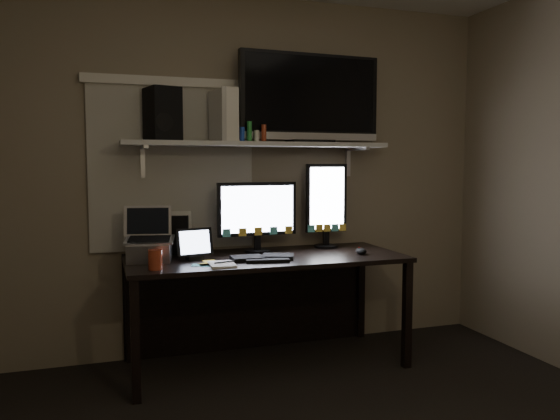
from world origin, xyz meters
name	(u,v)px	position (x,y,z in m)	size (l,w,h in m)	color
back_wall	(251,176)	(0.00, 1.80, 1.25)	(3.60, 3.60, 0.00)	#7C6F59
window_blinds	(173,169)	(-0.55, 1.79, 1.30)	(1.10, 0.02, 1.10)	silver
desk	(261,279)	(0.00, 1.55, 0.55)	(1.80, 0.75, 0.73)	black
wall_shelf	(257,144)	(0.00, 1.62, 1.46)	(1.80, 0.35, 0.03)	#BBBAB5
monitor_landscape	(257,217)	(-0.01, 1.59, 0.98)	(0.56, 0.06, 0.49)	black
monitor_portrait	(326,205)	(0.52, 1.64, 1.04)	(0.31, 0.06, 0.61)	black
keyboard	(263,257)	(-0.06, 1.32, 0.74)	(0.41, 0.16, 0.02)	black
mouse	(361,251)	(0.63, 1.31, 0.75)	(0.07, 0.11, 0.04)	black
notepad	(222,264)	(-0.34, 1.20, 0.74)	(0.15, 0.21, 0.01)	silver
tablet	(195,244)	(-0.47, 1.43, 0.83)	(0.23, 0.10, 0.20)	black
file_sorter	(172,233)	(-0.57, 1.70, 0.87)	(0.22, 0.10, 0.28)	black
laptop	(149,235)	(-0.74, 1.46, 0.90)	(0.29, 0.24, 0.33)	silver
cup	(155,260)	(-0.73, 1.18, 0.79)	(0.08, 0.08, 0.12)	maroon
sticky_notes	(218,262)	(-0.35, 1.29, 0.73)	(0.33, 0.24, 0.00)	yellow
tv	(310,99)	(0.39, 1.64, 1.79)	(1.03, 0.19, 0.62)	black
game_console	(223,116)	(-0.24, 1.61, 1.65)	(0.09, 0.29, 0.34)	beige
speaker	(162,114)	(-0.63, 1.65, 1.65)	(0.19, 0.23, 0.34)	black
bottles	(249,132)	(-0.07, 1.56, 1.54)	(0.20, 0.05, 0.13)	#A50F0C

